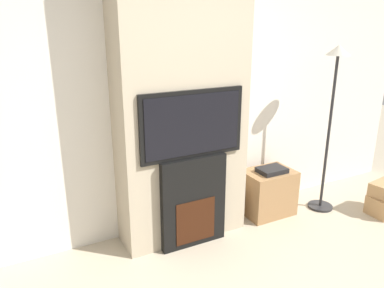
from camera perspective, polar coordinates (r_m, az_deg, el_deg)
wall_back at (r=3.49m, az=-3.26°, el=7.93°), size 6.00×0.06×2.70m
chimney_breast at (r=3.29m, az=-1.61°, el=7.32°), size 1.17×0.40×2.70m
fireplace at (r=3.42m, az=0.01°, el=-8.72°), size 0.62×0.15×0.85m
television at (r=3.16m, az=0.03°, el=3.03°), size 0.96×0.07×0.59m
floor_lamp at (r=4.07m, az=20.67°, el=6.50°), size 0.27×0.27×1.75m
media_stand at (r=4.08m, az=11.50°, el=-7.12°), size 0.52×0.38×0.53m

